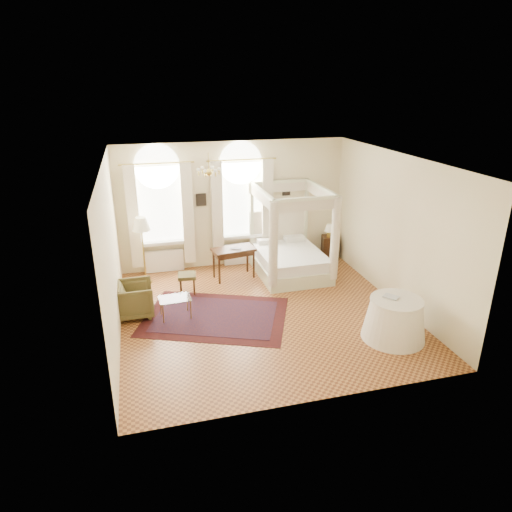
# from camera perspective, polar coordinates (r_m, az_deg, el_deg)

# --- Properties ---
(ground) EXTENTS (6.00, 6.00, 0.00)m
(ground) POSITION_cam_1_polar(r_m,az_deg,el_deg) (9.97, 0.99, -7.13)
(ground) COLOR #A96931
(ground) RESTS_ON ground
(room_walls) EXTENTS (6.00, 6.00, 6.00)m
(room_walls) POSITION_cam_1_polar(r_m,az_deg,el_deg) (9.20, 1.07, 3.79)
(room_walls) COLOR #EFE8B6
(room_walls) RESTS_ON ground
(window_left) EXTENTS (1.62, 0.27, 3.29)m
(window_left) POSITION_cam_1_polar(r_m,az_deg,el_deg) (11.78, -11.80, 4.76)
(window_left) COLOR white
(window_left) RESTS_ON room_walls
(window_right) EXTENTS (1.62, 0.27, 3.29)m
(window_right) POSITION_cam_1_polar(r_m,az_deg,el_deg) (12.06, -1.77, 5.58)
(window_right) COLOR white
(window_right) RESTS_ON room_walls
(chandelier) EXTENTS (0.51, 0.45, 0.50)m
(chandelier) POSITION_cam_1_polar(r_m,az_deg,el_deg) (9.93, -5.91, 10.49)
(chandelier) COLOR #AF943A
(chandelier) RESTS_ON room_walls
(wall_pictures) EXTENTS (2.54, 0.03, 0.39)m
(wall_pictures) POSITION_cam_1_polar(r_m,az_deg,el_deg) (12.02, -2.43, 7.51)
(wall_pictures) COLOR black
(wall_pictures) RESTS_ON room_walls
(canopy_bed) EXTENTS (1.75, 2.13, 2.27)m
(canopy_bed) POSITION_cam_1_polar(r_m,az_deg,el_deg) (11.72, 4.33, 0.05)
(canopy_bed) COLOR beige
(canopy_bed) RESTS_ON ground
(nightstand) EXTENTS (0.52, 0.49, 0.64)m
(nightstand) POSITION_cam_1_polar(r_m,az_deg,el_deg) (13.03, 9.23, 1.11)
(nightstand) COLOR #35210E
(nightstand) RESTS_ON ground
(nightstand_lamp) EXTENTS (0.25, 0.25, 0.37)m
(nightstand_lamp) POSITION_cam_1_polar(r_m,az_deg,el_deg) (12.78, 9.13, 3.38)
(nightstand_lamp) COLOR #AF943A
(nightstand_lamp) RESTS_ON nightstand
(writing_desk) EXTENTS (1.13, 0.71, 0.79)m
(writing_desk) POSITION_cam_1_polar(r_m,az_deg,el_deg) (11.45, -2.82, 0.42)
(writing_desk) COLOR #35210E
(writing_desk) RESTS_ON ground
(laptop) EXTENTS (0.34, 0.28, 0.02)m
(laptop) POSITION_cam_1_polar(r_m,az_deg,el_deg) (11.40, -2.54, 1.00)
(laptop) COLOR black
(laptop) RESTS_ON writing_desk
(stool) EXTENTS (0.46, 0.46, 0.48)m
(stool) POSITION_cam_1_polar(r_m,az_deg,el_deg) (10.84, -8.62, -2.64)
(stool) COLOR #3F351B
(stool) RESTS_ON ground
(armchair) EXTENTS (0.83, 0.81, 0.75)m
(armchair) POSITION_cam_1_polar(r_m,az_deg,el_deg) (10.07, -15.03, -5.24)
(armchair) COLOR #4C4320
(armchair) RESTS_ON ground
(coffee_table) EXTENTS (0.70, 0.51, 0.45)m
(coffee_table) POSITION_cam_1_polar(r_m,az_deg,el_deg) (9.77, -10.09, -5.42)
(coffee_table) COLOR white
(coffee_table) RESTS_ON ground
(floor_lamp) EXTENTS (0.43, 0.43, 1.69)m
(floor_lamp) POSITION_cam_1_polar(r_m,az_deg,el_deg) (11.23, -14.16, 3.49)
(floor_lamp) COLOR #AF943A
(floor_lamp) RESTS_ON ground
(oriental_rug) EXTENTS (3.56, 3.10, 0.01)m
(oriental_rug) POSITION_cam_1_polar(r_m,az_deg,el_deg) (9.87, -5.08, -7.50)
(oriental_rug) COLOR #3F0F10
(oriental_rug) RESTS_ON ground
(side_table) EXTENTS (1.22, 1.22, 0.83)m
(side_table) POSITION_cam_1_polar(r_m,az_deg,el_deg) (9.29, 16.93, -7.55)
(side_table) COLOR white
(side_table) RESTS_ON ground
(book) EXTENTS (0.33, 0.34, 0.03)m
(book) POSITION_cam_1_polar(r_m,az_deg,el_deg) (9.05, 16.29, -5.15)
(book) COLOR black
(book) RESTS_ON side_table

